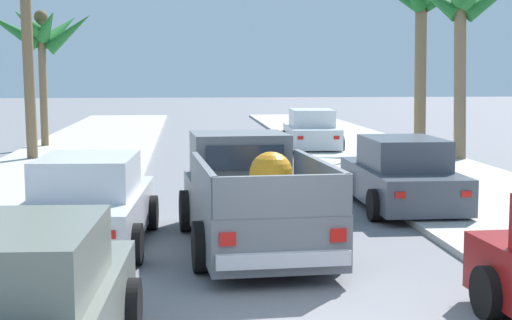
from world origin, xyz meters
name	(u,v)px	position (x,y,z in m)	size (l,w,h in m)	color
sidewalk_left	(48,182)	(-5.15, 12.00, 0.06)	(4.89, 60.00, 0.12)	#B2AFA8
sidewalk_right	(431,177)	(5.15, 12.00, 0.06)	(4.89, 60.00, 0.12)	#B2AFA8
curb_left	(89,182)	(-4.10, 12.00, 0.05)	(0.16, 60.00, 0.10)	silver
curb_right	(394,178)	(4.10, 12.00, 0.05)	(0.16, 60.00, 0.10)	silver
pickup_truck	(251,199)	(-0.48, 4.54, 0.79)	(2.47, 5.33, 1.80)	slate
car_left_near	(89,204)	(-3.18, 4.70, 0.71)	(2.20, 4.33, 1.54)	silver
car_left_mid	(402,176)	(3.03, 7.65, 0.71)	(2.03, 4.26, 1.54)	#474C56
car_right_mid	(311,131)	(3.17, 20.06, 0.71)	(2.17, 4.32, 1.54)	silver
car_left_far	(15,311)	(-3.16, -1.02, 0.71)	(2.16, 4.32, 1.54)	slate
palm_tree_left_fore	(41,33)	(-6.91, 21.51, 4.37)	(4.17, 3.39, 5.34)	brown
palm_tree_left_mid	(422,12)	(7.26, 19.79, 5.13)	(3.85, 3.07, 6.54)	brown
palm_tree_left_back	(463,10)	(7.36, 15.94, 4.90)	(3.64, 3.21, 6.13)	#846B4C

